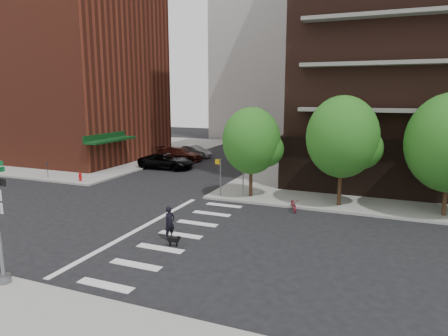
{
  "coord_description": "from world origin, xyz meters",
  "views": [
    {
      "loc": [
        12.56,
        -17.39,
        7.21
      ],
      "look_at": [
        3.0,
        6.0,
        2.5
      ],
      "focal_mm": 32.0,
      "sensor_mm": 36.0,
      "label": 1
    }
  ],
  "objects_px": {
    "fire_hydrant": "(80,176)",
    "parked_car_black": "(166,161)",
    "parked_car_silver": "(194,151)",
    "scooter": "(294,205)",
    "parked_car_maroon": "(180,154)",
    "dog_walker": "(170,223)"
  },
  "relations": [
    {
      "from": "parked_car_silver",
      "to": "fire_hydrant",
      "type": "bearing_deg",
      "value": 176.04
    },
    {
      "from": "fire_hydrant",
      "to": "parked_car_maroon",
      "type": "height_order",
      "value": "parked_car_maroon"
    },
    {
      "from": "parked_car_silver",
      "to": "parked_car_maroon",
      "type": "bearing_deg",
      "value": 178.2
    },
    {
      "from": "parked_car_black",
      "to": "dog_walker",
      "type": "bearing_deg",
      "value": -151.15
    },
    {
      "from": "dog_walker",
      "to": "parked_car_maroon",
      "type": "bearing_deg",
      "value": 46.54
    },
    {
      "from": "fire_hydrant",
      "to": "parked_car_silver",
      "type": "distance_m",
      "value": 15.8
    },
    {
      "from": "fire_hydrant",
      "to": "parked_car_black",
      "type": "bearing_deg",
      "value": 67.29
    },
    {
      "from": "parked_car_maroon",
      "to": "scooter",
      "type": "height_order",
      "value": "parked_car_maroon"
    },
    {
      "from": "parked_car_silver",
      "to": "scooter",
      "type": "relative_size",
      "value": 2.75
    },
    {
      "from": "parked_car_black",
      "to": "scooter",
      "type": "bearing_deg",
      "value": -124.75
    },
    {
      "from": "dog_walker",
      "to": "fire_hydrant",
      "type": "bearing_deg",
      "value": 76.61
    },
    {
      "from": "parked_car_silver",
      "to": "scooter",
      "type": "bearing_deg",
      "value": -132.0
    },
    {
      "from": "fire_hydrant",
      "to": "scooter",
      "type": "bearing_deg",
      "value": -4.13
    },
    {
      "from": "parked_car_maroon",
      "to": "fire_hydrant",
      "type": "bearing_deg",
      "value": 165.17
    },
    {
      "from": "parked_car_black",
      "to": "parked_car_silver",
      "type": "height_order",
      "value": "parked_car_black"
    },
    {
      "from": "parked_car_silver",
      "to": "scooter",
      "type": "distance_m",
      "value": 22.8
    },
    {
      "from": "parked_car_maroon",
      "to": "parked_car_black",
      "type": "bearing_deg",
      "value": -171.7
    },
    {
      "from": "parked_car_black",
      "to": "parked_car_maroon",
      "type": "height_order",
      "value": "parked_car_black"
    },
    {
      "from": "fire_hydrant",
      "to": "parked_car_silver",
      "type": "height_order",
      "value": "parked_car_silver"
    },
    {
      "from": "parked_car_maroon",
      "to": "parked_car_silver",
      "type": "relative_size",
      "value": 1.22
    },
    {
      "from": "parked_car_silver",
      "to": "dog_walker",
      "type": "bearing_deg",
      "value": -150.42
    },
    {
      "from": "fire_hydrant",
      "to": "scooter",
      "type": "height_order",
      "value": "fire_hydrant"
    }
  ]
}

